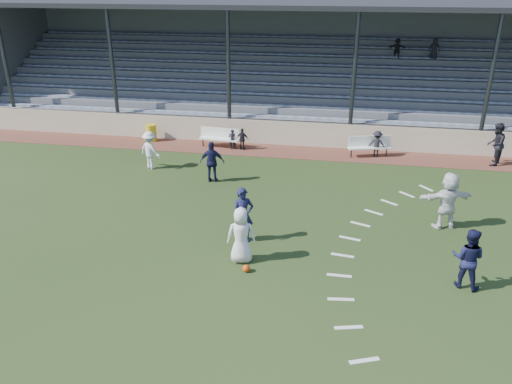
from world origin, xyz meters
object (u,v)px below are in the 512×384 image
player_white_lead (241,235)px  official (496,144)px  bench_right (370,144)px  bench_left (220,136)px  football (246,268)px  trash_bin (151,133)px  player_navy_lead (243,215)px

player_white_lead → official: 13.73m
player_white_lead → bench_right: bearing=-123.3°
bench_left → football: size_ratio=9.34×
bench_right → official: bearing=-18.9°
trash_bin → official: 16.33m
player_navy_lead → official: (9.59, 8.79, 0.07)m
bench_right → player_white_lead: size_ratio=1.18×
bench_left → bench_right: size_ratio=1.00×
bench_right → player_white_lead: (-3.99, -10.23, 0.28)m
player_white_lead → football: bearing=102.6°
bench_left → football: bearing=-66.6°
bench_left → bench_right: 7.21m
player_navy_lead → official: size_ratio=0.95×
bench_left → official: bearing=4.3°
player_white_lead → trash_bin: bearing=-69.1°
bench_left → football: (3.48, -10.86, -0.48)m
football → player_white_lead: 0.97m
player_white_lead → player_navy_lead: player_navy_lead is taller
bench_right → player_white_lead: 10.99m
trash_bin → player_navy_lead: player_navy_lead is taller
bench_right → trash_bin: bearing=161.3°
bench_left → player_white_lead: (3.22, -10.30, 0.28)m
football → trash_bin: bearing=122.5°
trash_bin → player_white_lead: 12.71m
bench_left → bench_right: bearing=5.2°
bench_right → football: bearing=-125.5°
football → player_navy_lead: bearing=104.1°
bench_right → player_navy_lead: bearing=-131.2°
player_navy_lead → official: bearing=21.4°
football → official: bearing=49.1°
football → bench_left: bearing=107.8°
football → official: official is taller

